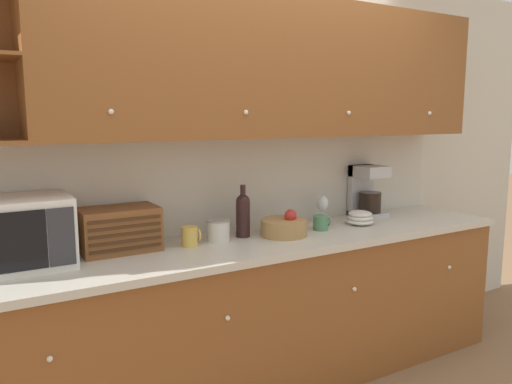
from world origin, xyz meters
name	(u,v)px	position (x,y,z in m)	size (l,w,h in m)	color
ground_plane	(239,361)	(0.00, 0.00, 0.00)	(24.00, 24.00, 0.00)	#896647
wall_back	(236,168)	(0.00, 0.03, 1.30)	(5.72, 0.06, 2.60)	beige
counter_unit	(264,312)	(0.00, -0.32, 0.46)	(3.34, 0.67, 0.91)	brown
backsplash_panel	(238,183)	(0.00, -0.01, 1.21)	(3.32, 0.01, 0.59)	beige
upper_cabinets	(277,69)	(0.17, -0.18, 1.90)	(3.32, 0.39, 0.81)	brown
microwave	(12,233)	(-1.32, -0.21, 1.08)	(0.52, 0.38, 0.34)	silver
bread_box	(119,229)	(-0.81, -0.16, 1.03)	(0.40, 0.26, 0.23)	brown
mug_blue_second	(190,236)	(-0.44, -0.26, 0.97)	(0.10, 0.09, 0.11)	gold
storage_canister	(218,231)	(-0.26, -0.24, 0.98)	(0.14, 0.14, 0.12)	silver
wine_bottle	(243,213)	(-0.09, -0.22, 1.06)	(0.08, 0.08, 0.31)	black
fruit_basket	(284,227)	(0.14, -0.32, 0.97)	(0.28, 0.28, 0.16)	#A87F4C
mug	(321,223)	(0.42, -0.31, 0.96)	(0.11, 0.09, 0.09)	#4C845B
wine_glass	(322,204)	(0.56, -0.15, 1.04)	(0.08, 0.08, 0.19)	silver
bowl_stack_on_counter	(360,218)	(0.74, -0.32, 0.96)	(0.18, 0.18, 0.09)	silver
coffee_maker	(367,190)	(0.99, -0.11, 1.10)	(0.20, 0.23, 0.36)	#B7B7BC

